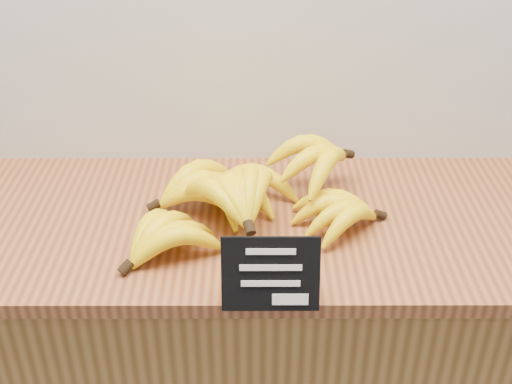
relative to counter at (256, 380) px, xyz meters
name	(u,v)px	position (x,y,z in m)	size (l,w,h in m)	color
counter	(256,380)	(0.00, 0.00, 0.00)	(1.36, 0.50, 0.90)	#9D6B32
counter_top	(256,223)	(0.00, 0.00, 0.47)	(1.35, 0.54, 0.03)	#98552F
chalkboard_sign	(271,274)	(0.02, -0.27, 0.54)	(0.16, 0.01, 0.13)	black
banana_pile	(248,195)	(-0.02, 0.00, 0.53)	(0.55, 0.35, 0.13)	yellow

